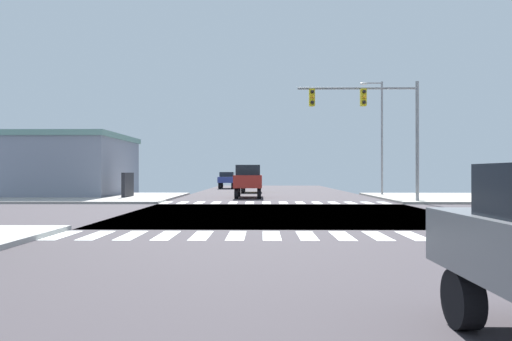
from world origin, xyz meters
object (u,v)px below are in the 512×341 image
sedan_queued_3 (227,179)px  bank_building (22,165)px  street_lamp (379,128)px  traffic_signal_mast (372,113)px  suv_outer_1 (248,178)px  sedan_leading_4 (251,180)px

sedan_queued_3 → bank_building: bearing=49.8°
street_lamp → bank_building: 27.65m
traffic_signal_mast → suv_outer_1: bearing=140.9°
street_lamp → sedan_leading_4: 12.68m
traffic_signal_mast → street_lamp: (2.42, 8.05, -0.15)m
traffic_signal_mast → bank_building: (-25.08, 8.27, -2.96)m
sedan_queued_3 → sedan_leading_4: 11.10m
traffic_signal_mast → sedan_leading_4: size_ratio=1.67×
bank_building → suv_outer_1: size_ratio=3.78×
sedan_queued_3 → suv_outer_1: suv_outer_1 is taller
street_lamp → sedan_queued_3: street_lamp is taller
traffic_signal_mast → sedan_leading_4: (-7.49, 14.84, -4.21)m
street_lamp → suv_outer_1: (-9.91, -1.95, -3.78)m
street_lamp → suv_outer_1: size_ratio=1.90×
traffic_signal_mast → suv_outer_1: (-7.49, 6.09, -3.93)m
traffic_signal_mast → bank_building: 26.57m
sedan_queued_3 → suv_outer_1: size_ratio=0.93×
sedan_leading_4 → bank_building: bearing=20.5°
street_lamp → suv_outer_1: street_lamp is taller
street_lamp → bank_building: bearing=179.5°
sedan_leading_4 → suv_outer_1: 8.76m
bank_building → traffic_signal_mast: bearing=-18.2°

